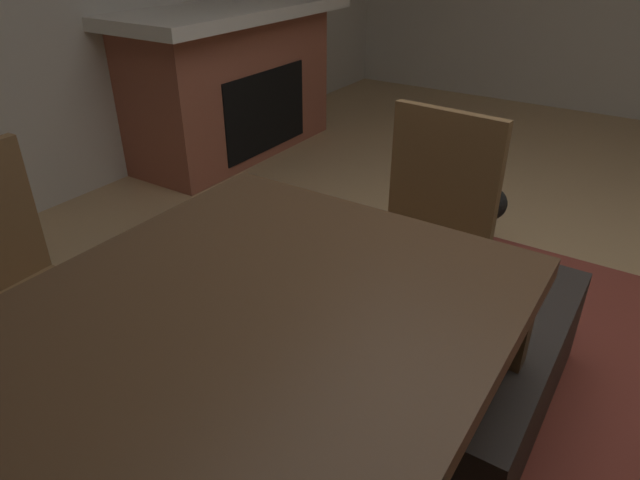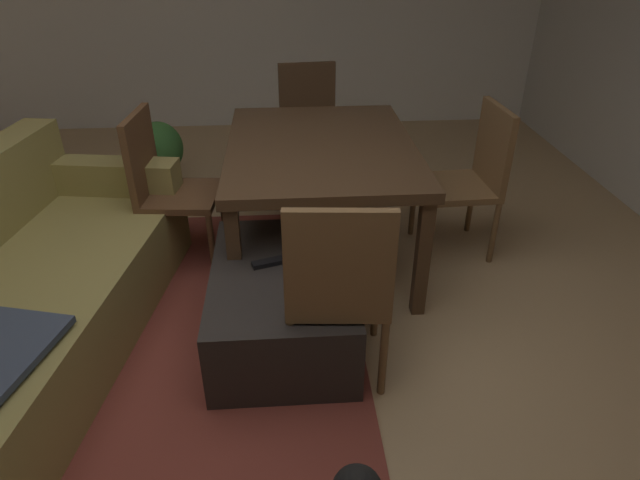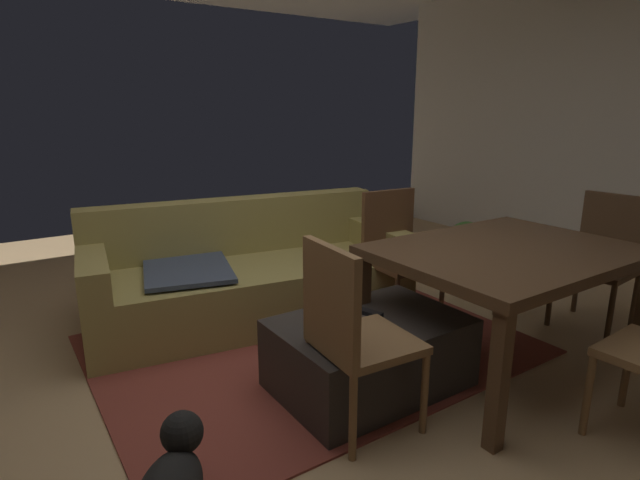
{
  "view_description": "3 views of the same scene",
  "coord_description": "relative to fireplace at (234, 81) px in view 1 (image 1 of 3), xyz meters",
  "views": [
    {
      "loc": [
        1.84,
        0.27,
        1.51
      ],
      "look_at": [
        0.53,
        -0.59,
        0.63
      ],
      "focal_mm": 31.6,
      "sensor_mm": 36.0,
      "label": 1
    },
    {
      "loc": [
        -1.82,
        -0.22,
        1.84
      ],
      "look_at": [
        0.28,
        -0.37,
        0.6
      ],
      "focal_mm": 30.29,
      "sensor_mm": 36.0,
      "label": 2
    },
    {
      "loc": [
        -1.27,
        -2.13,
        1.5
      ],
      "look_at": [
        -0.02,
        -0.27,
        0.92
      ],
      "focal_mm": 28.35,
      "sensor_mm": 36.0,
      "label": 3
    }
  ],
  "objects": [
    {
      "name": "area_rug",
      "position": [
        1.58,
        2.9,
        -0.52
      ],
      "size": [
        2.6,
        2.0,
        0.01
      ],
      "primitive_type": "cube",
      "color": "brown",
      "rests_on": "ground"
    },
    {
      "name": "dining_chair_west",
      "position": [
        1.26,
        2.04,
        -0.0
      ],
      "size": [
        0.47,
        0.47,
        0.93
      ],
      "color": "brown",
      "rests_on": "ground"
    },
    {
      "name": "floor",
      "position": [
        1.22,
        2.47,
        -0.53
      ],
      "size": [
        9.13,
        9.13,
        0.0
      ],
      "primitive_type": "plane",
      "color": "tan"
    },
    {
      "name": "small_dog",
      "position": [
        0.37,
        1.93,
        -0.34
      ],
      "size": [
        0.43,
        0.48,
        0.32
      ],
      "color": "black",
      "rests_on": "ground"
    },
    {
      "name": "dining_table",
      "position": [
        2.37,
        2.04,
        0.14
      ],
      "size": [
        1.43,
        1.08,
        0.74
      ],
      "color": "#513823",
      "rests_on": "ground"
    },
    {
      "name": "tv_remote",
      "position": [
        1.62,
        2.35,
        -0.12
      ],
      "size": [
        0.1,
        0.17,
        0.02
      ],
      "primitive_type": "cube",
      "rotation": [
        0.0,
        0.0,
        0.31
      ],
      "color": "black",
      "rests_on": "ottoman_coffee_table"
    },
    {
      "name": "fireplace",
      "position": [
        0.0,
        0.0,
        0.0
      ],
      "size": [
        1.82,
        0.76,
        1.04
      ],
      "color": "#9E5642",
      "rests_on": "ground"
    },
    {
      "name": "ottoman_coffee_table",
      "position": [
        1.58,
        2.29,
        -0.33
      ],
      "size": [
        1.01,
        0.68,
        0.4
      ],
      "primitive_type": "cube",
      "color": "#2D2826",
      "rests_on": "ground"
    },
    {
      "name": "dining_chair_south",
      "position": [
        2.38,
        1.11,
        -0.0
      ],
      "size": [
        0.46,
        0.46,
        0.93
      ],
      "color": "brown",
      "rests_on": "ground"
    }
  ]
}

